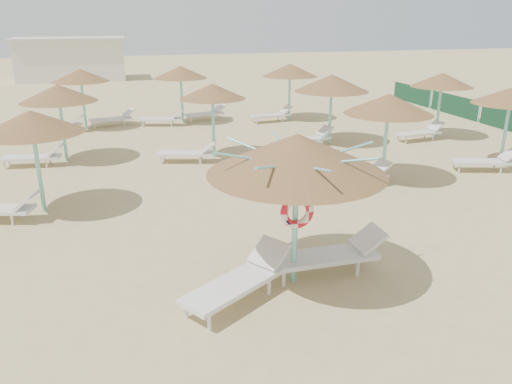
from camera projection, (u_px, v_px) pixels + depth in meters
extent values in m
plane|color=tan|center=(278.00, 282.00, 9.62)|extent=(120.00, 120.00, 0.00)
cylinder|color=#79D2CF|center=(295.00, 223.00, 9.29)|extent=(0.11, 0.11, 2.44)
cone|color=brown|center=(297.00, 154.00, 8.84)|extent=(3.25, 3.25, 0.73)
cylinder|color=#79D2CF|center=(296.00, 168.00, 8.93)|extent=(0.20, 0.20, 0.12)
cylinder|color=#79D2CF|center=(336.00, 153.00, 9.04)|extent=(1.47, 0.04, 0.37)
cylinder|color=#79D2CF|center=(314.00, 147.00, 9.47)|extent=(1.07, 1.07, 0.37)
cylinder|color=#79D2CF|center=(284.00, 146.00, 9.54)|extent=(0.04, 1.47, 0.37)
cylinder|color=#79D2CF|center=(260.00, 151.00, 9.21)|extent=(1.07, 1.07, 0.37)
cylinder|color=#79D2CF|center=(256.00, 159.00, 8.67)|extent=(1.47, 0.04, 0.37)
cylinder|color=#79D2CF|center=(277.00, 167.00, 8.25)|extent=(1.07, 1.07, 0.37)
cylinder|color=#79D2CF|center=(312.00, 168.00, 8.18)|extent=(0.04, 1.47, 0.37)
cylinder|color=#79D2CF|center=(336.00, 162.00, 8.51)|extent=(1.07, 1.07, 0.37)
torus|color=red|center=(297.00, 212.00, 9.11)|extent=(0.65, 0.15, 0.65)
cylinder|color=silver|center=(209.00, 322.00, 8.10)|extent=(0.07, 0.07, 0.31)
cylinder|color=silver|center=(186.00, 310.00, 8.44)|extent=(0.07, 0.07, 0.31)
cylinder|color=silver|center=(269.00, 287.00, 9.16)|extent=(0.07, 0.07, 0.31)
cylinder|color=silver|center=(246.00, 277.00, 9.51)|extent=(0.07, 0.07, 0.31)
cube|color=silver|center=(235.00, 285.00, 8.84)|extent=(2.16, 1.74, 0.09)
cube|color=silver|center=(269.00, 253.00, 9.42)|extent=(0.82, 0.86, 0.41)
cylinder|color=silver|center=(284.00, 279.00, 9.43)|extent=(0.07, 0.07, 0.32)
cylinder|color=silver|center=(275.00, 265.00, 9.94)|extent=(0.07, 0.07, 0.32)
cylinder|color=silver|center=(358.00, 268.00, 9.82)|extent=(0.07, 0.07, 0.32)
cylinder|color=silver|center=(345.00, 256.00, 10.33)|extent=(0.07, 0.07, 0.32)
cube|color=silver|center=(323.00, 257.00, 9.85)|extent=(2.17, 0.72, 0.09)
cube|color=silver|center=(368.00, 238.00, 10.00)|extent=(0.56, 0.69, 0.42)
cylinder|color=#79D2CF|center=(38.00, 170.00, 12.73)|extent=(0.11, 0.11, 2.30)
cone|color=brown|center=(31.00, 122.00, 12.31)|extent=(2.53, 2.53, 0.57)
cylinder|color=#79D2CF|center=(33.00, 131.00, 12.39)|extent=(0.20, 0.20, 0.12)
cylinder|color=silver|center=(12.00, 220.00, 12.19)|extent=(0.06, 0.06, 0.28)
cylinder|color=silver|center=(21.00, 212.00, 12.66)|extent=(0.06, 0.06, 0.28)
cube|color=silver|center=(26.00, 200.00, 12.28)|extent=(0.63, 0.71, 0.36)
cylinder|color=#79D2CF|center=(63.00, 129.00, 17.27)|extent=(0.11, 0.11, 2.30)
cone|color=brown|center=(58.00, 93.00, 16.86)|extent=(2.56, 2.56, 0.58)
cylinder|color=#79D2CF|center=(59.00, 100.00, 16.94)|extent=(0.20, 0.20, 0.12)
cylinder|color=silver|center=(4.00, 165.00, 16.64)|extent=(0.06, 0.06, 0.28)
cylinder|color=silver|center=(9.00, 161.00, 17.10)|extent=(0.06, 0.06, 0.28)
cylinder|color=silver|center=(47.00, 164.00, 16.81)|extent=(0.06, 0.06, 0.28)
cylinder|color=silver|center=(50.00, 160.00, 17.28)|extent=(0.06, 0.06, 0.28)
cube|color=silver|center=(31.00, 157.00, 16.91)|extent=(1.96, 0.86, 0.08)
cube|color=silver|center=(56.00, 150.00, 16.94)|extent=(0.56, 0.66, 0.36)
cylinder|color=#79D2CF|center=(83.00, 103.00, 22.34)|extent=(0.11, 0.11, 2.30)
cone|color=brown|center=(80.00, 75.00, 21.93)|extent=(2.47, 2.47, 0.56)
cylinder|color=#79D2CF|center=(81.00, 81.00, 22.00)|extent=(0.20, 0.20, 0.12)
cylinder|color=silver|center=(39.00, 130.00, 21.78)|extent=(0.06, 0.06, 0.28)
cylinder|color=silver|center=(43.00, 128.00, 22.25)|extent=(0.06, 0.06, 0.28)
cylinder|color=silver|center=(70.00, 130.00, 21.82)|extent=(0.06, 0.06, 0.28)
cylinder|color=silver|center=(74.00, 127.00, 22.29)|extent=(0.06, 0.06, 0.28)
cube|color=silver|center=(59.00, 125.00, 21.98)|extent=(1.99, 1.05, 0.08)
cube|color=silver|center=(78.00, 119.00, 21.92)|extent=(0.61, 0.70, 0.36)
cylinder|color=silver|center=(95.00, 126.00, 22.65)|extent=(0.06, 0.06, 0.28)
cylinder|color=silver|center=(92.00, 124.00, 23.06)|extent=(0.06, 0.06, 0.28)
cylinder|color=silver|center=(124.00, 123.00, 23.27)|extent=(0.06, 0.06, 0.28)
cylinder|color=silver|center=(121.00, 121.00, 23.68)|extent=(0.06, 0.06, 0.28)
cube|color=silver|center=(111.00, 119.00, 23.16)|extent=(1.99, 1.05, 0.08)
cube|color=silver|center=(128.00, 112.00, 23.47)|extent=(0.61, 0.70, 0.36)
cylinder|color=#79D2CF|center=(213.00, 126.00, 17.77)|extent=(0.11, 0.11, 2.30)
cone|color=brown|center=(212.00, 91.00, 17.36)|extent=(2.33, 2.33, 0.52)
cylinder|color=#79D2CF|center=(213.00, 98.00, 17.43)|extent=(0.20, 0.20, 0.12)
cylinder|color=silver|center=(161.00, 160.00, 17.23)|extent=(0.06, 0.06, 0.28)
cylinder|color=silver|center=(164.00, 156.00, 17.70)|extent=(0.06, 0.06, 0.28)
cylinder|color=silver|center=(200.00, 160.00, 17.23)|extent=(0.06, 0.06, 0.28)
cylinder|color=silver|center=(202.00, 156.00, 17.70)|extent=(0.06, 0.06, 0.28)
cube|color=silver|center=(185.00, 153.00, 17.41)|extent=(2.00, 1.11, 0.08)
cube|color=silver|center=(209.00, 147.00, 17.32)|extent=(0.63, 0.71, 0.36)
cylinder|color=#79D2CF|center=(182.00, 99.00, 23.58)|extent=(0.11, 0.11, 2.30)
cone|color=brown|center=(180.00, 72.00, 23.16)|extent=(2.49, 2.49, 0.56)
cylinder|color=#79D2CF|center=(181.00, 77.00, 23.24)|extent=(0.20, 0.20, 0.12)
cylinder|color=silver|center=(142.00, 124.00, 23.03)|extent=(0.06, 0.06, 0.28)
cylinder|color=silver|center=(144.00, 122.00, 23.50)|extent=(0.06, 0.06, 0.28)
cylinder|color=silver|center=(171.00, 124.00, 23.05)|extent=(0.06, 0.06, 0.28)
cylinder|color=silver|center=(173.00, 122.00, 23.52)|extent=(0.06, 0.06, 0.28)
cube|color=silver|center=(160.00, 119.00, 23.22)|extent=(2.00, 1.08, 0.08)
cube|color=silver|center=(178.00, 114.00, 23.14)|extent=(0.62, 0.70, 0.36)
cylinder|color=silver|center=(191.00, 120.00, 23.88)|extent=(0.06, 0.06, 0.28)
cylinder|color=silver|center=(187.00, 118.00, 24.29)|extent=(0.06, 0.06, 0.28)
cylinder|color=silver|center=(217.00, 117.00, 24.52)|extent=(0.06, 0.06, 0.28)
cylinder|color=silver|center=(212.00, 116.00, 24.92)|extent=(0.06, 0.06, 0.28)
cube|color=silver|center=(204.00, 114.00, 24.40)|extent=(2.00, 1.08, 0.08)
cube|color=silver|center=(220.00, 107.00, 24.72)|extent=(0.62, 0.70, 0.36)
cylinder|color=#79D2CF|center=(385.00, 145.00, 15.19)|extent=(0.11, 0.11, 2.30)
cone|color=brown|center=(389.00, 104.00, 14.78)|extent=(2.65, 2.65, 0.60)
cylinder|color=#79D2CF|center=(388.00, 112.00, 14.86)|extent=(0.20, 0.20, 0.12)
cylinder|color=silver|center=(337.00, 189.00, 14.39)|extent=(0.06, 0.06, 0.28)
cylinder|color=silver|center=(328.00, 184.00, 14.83)|extent=(0.06, 0.06, 0.28)
cylinder|color=silver|center=(376.00, 183.00, 14.87)|extent=(0.06, 0.06, 0.28)
cylinder|color=silver|center=(367.00, 178.00, 15.31)|extent=(0.06, 0.06, 0.28)
cube|color=silver|center=(356.00, 177.00, 14.83)|extent=(1.96, 0.83, 0.08)
cube|color=silver|center=(381.00, 166.00, 15.05)|extent=(0.55, 0.65, 0.36)
cylinder|color=#79D2CF|center=(330.00, 115.00, 19.76)|extent=(0.11, 0.11, 2.30)
cone|color=brown|center=(332.00, 83.00, 19.34)|extent=(2.89, 2.89, 0.65)
cylinder|color=#79D2CF|center=(331.00, 89.00, 19.43)|extent=(0.20, 0.20, 0.12)
cylinder|color=silver|center=(293.00, 148.00, 18.88)|extent=(0.06, 0.06, 0.28)
cylinder|color=silver|center=(286.00, 145.00, 19.29)|extent=(0.06, 0.06, 0.28)
cylinder|color=silver|center=(322.00, 143.00, 19.51)|extent=(0.06, 0.06, 0.28)
cylinder|color=silver|center=(315.00, 141.00, 19.92)|extent=(0.06, 0.06, 0.28)
cube|color=silver|center=(307.00, 139.00, 19.40)|extent=(1.99, 1.08, 0.08)
cube|color=silver|center=(325.00, 131.00, 19.72)|extent=(0.62, 0.70, 0.36)
cylinder|color=#79D2CF|center=(289.00, 96.00, 24.38)|extent=(0.11, 0.11, 2.30)
cone|color=brown|center=(290.00, 70.00, 23.97)|extent=(2.63, 2.63, 0.59)
cylinder|color=#79D2CF|center=(290.00, 75.00, 24.05)|extent=(0.20, 0.20, 0.12)
cylinder|color=silver|center=(257.00, 121.00, 23.58)|extent=(0.06, 0.06, 0.28)
cylinder|color=silver|center=(253.00, 119.00, 24.01)|extent=(0.06, 0.06, 0.28)
cylinder|color=silver|center=(282.00, 119.00, 24.06)|extent=(0.06, 0.06, 0.28)
cylinder|color=silver|center=(278.00, 117.00, 24.50)|extent=(0.06, 0.06, 0.28)
cube|color=silver|center=(270.00, 115.00, 24.02)|extent=(1.96, 0.85, 0.08)
cube|color=silver|center=(286.00, 109.00, 24.25)|extent=(0.56, 0.66, 0.36)
cylinder|color=#79D2CF|center=(505.00, 132.00, 16.76)|extent=(0.11, 0.11, 2.30)
cone|color=brown|center=(511.00, 96.00, 16.35)|extent=(2.46, 2.46, 0.55)
cylinder|color=#79D2CF|center=(510.00, 103.00, 16.43)|extent=(0.20, 0.20, 0.12)
cylinder|color=silver|center=(459.00, 169.00, 16.25)|extent=(0.06, 0.06, 0.28)
cylinder|color=silver|center=(454.00, 165.00, 16.72)|extent=(0.06, 0.06, 0.28)
cylinder|color=silver|center=(501.00, 169.00, 16.22)|extent=(0.06, 0.06, 0.28)
cylinder|color=silver|center=(494.00, 165.00, 16.69)|extent=(0.06, 0.06, 0.28)
cube|color=silver|center=(482.00, 162.00, 16.40)|extent=(2.00, 1.14, 0.08)
cube|color=silver|center=(509.00, 155.00, 16.30)|extent=(0.64, 0.71, 0.36)
cylinder|color=#79D2CF|center=(439.00, 110.00, 20.76)|extent=(0.11, 0.11, 2.30)
cone|color=brown|center=(442.00, 80.00, 20.35)|extent=(2.51, 2.51, 0.56)
cylinder|color=#79D2CF|center=(442.00, 86.00, 20.43)|extent=(0.20, 0.20, 0.12)
cylinder|color=silver|center=(406.00, 140.00, 19.96)|extent=(0.06, 0.06, 0.28)
cylinder|color=silver|center=(398.00, 138.00, 20.40)|extent=(0.06, 0.06, 0.28)
cylinder|color=silver|center=(433.00, 138.00, 20.44)|extent=(0.06, 0.06, 0.28)
cylinder|color=silver|center=(425.00, 135.00, 20.88)|extent=(0.06, 0.06, 0.28)
cube|color=silver|center=(418.00, 133.00, 20.40)|extent=(1.96, 0.84, 0.08)
cube|color=silver|center=(436.00, 126.00, 20.62)|extent=(0.55, 0.65, 0.36)
cube|color=silver|center=(71.00, 61.00, 39.44)|extent=(8.00, 4.00, 3.00)
cube|color=beige|center=(69.00, 39.00, 38.89)|extent=(8.40, 4.40, 0.25)
cube|color=#1B5236|center=(511.00, 120.00, 22.03)|extent=(0.08, 3.80, 1.00)
cube|color=#1B5236|center=(454.00, 105.00, 25.67)|extent=(0.08, 3.80, 1.00)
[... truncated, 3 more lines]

